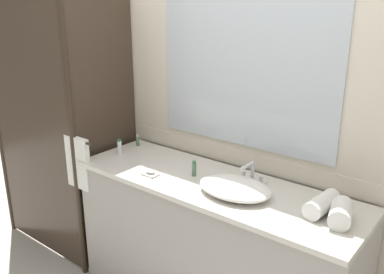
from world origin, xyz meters
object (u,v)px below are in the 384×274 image
(rolled_towel_near_edge, at_px, (341,213))
(rolled_towel_middle, at_px, (322,204))
(faucet, at_px, (251,176))
(amenity_bottle_conditioner, at_px, (138,141))
(amenity_bottle_shampoo, at_px, (119,147))
(amenity_bottle_body_wash, at_px, (194,169))
(soap_dish, at_px, (150,173))
(sink_basin, at_px, (235,188))

(rolled_towel_near_edge, relative_size, rolled_towel_middle, 0.81)
(rolled_towel_near_edge, bearing_deg, faucet, 167.33)
(amenity_bottle_conditioner, relative_size, rolled_towel_middle, 0.36)
(faucet, relative_size, amenity_bottle_shampoo, 1.65)
(amenity_bottle_body_wash, bearing_deg, faucet, 20.47)
(soap_dish, relative_size, rolled_towel_middle, 0.43)
(rolled_towel_near_edge, bearing_deg, amenity_bottle_body_wash, 179.65)
(rolled_towel_middle, bearing_deg, amenity_bottle_shampoo, -178.14)
(amenity_bottle_conditioner, bearing_deg, amenity_bottle_shampoo, -85.57)
(amenity_bottle_shampoo, bearing_deg, sink_basin, -2.41)
(amenity_bottle_body_wash, bearing_deg, amenity_bottle_conditioner, 165.06)
(amenity_bottle_body_wash, relative_size, rolled_towel_near_edge, 0.51)
(amenity_bottle_shampoo, distance_m, amenity_bottle_conditioner, 0.19)
(faucet, bearing_deg, amenity_bottle_shampoo, -172.06)
(faucet, height_order, rolled_towel_middle, faucet)
(rolled_towel_middle, bearing_deg, rolled_towel_near_edge, -19.34)
(rolled_towel_near_edge, bearing_deg, soap_dish, -172.23)
(sink_basin, distance_m, rolled_towel_middle, 0.47)
(sink_basin, relative_size, rolled_towel_middle, 1.84)
(sink_basin, height_order, amenity_bottle_shampoo, amenity_bottle_shampoo)
(amenity_bottle_conditioner, bearing_deg, faucet, -3.14)
(faucet, height_order, amenity_bottle_shampoo, faucet)
(amenity_bottle_shampoo, relative_size, amenity_bottle_body_wash, 1.07)
(amenity_bottle_conditioner, bearing_deg, sink_basin, -13.15)
(amenity_bottle_conditioner, distance_m, amenity_bottle_body_wash, 0.69)
(amenity_bottle_body_wash, xyz_separation_m, rolled_towel_middle, (0.79, 0.03, 0.00))
(soap_dish, relative_size, rolled_towel_near_edge, 0.53)
(sink_basin, height_order, rolled_towel_near_edge, rolled_towel_near_edge)
(soap_dish, height_order, amenity_bottle_shampoo, amenity_bottle_shampoo)
(faucet, relative_size, rolled_towel_middle, 0.73)
(amenity_bottle_conditioner, relative_size, rolled_towel_near_edge, 0.44)
(faucet, distance_m, amenity_bottle_shampoo, 0.99)
(amenity_bottle_shampoo, xyz_separation_m, amenity_bottle_body_wash, (0.65, 0.01, -0.00))
(amenity_bottle_body_wash, height_order, rolled_towel_near_edge, rolled_towel_near_edge)
(amenity_bottle_shampoo, bearing_deg, faucet, 7.94)
(faucet, distance_m, amenity_bottle_conditioner, 1.00)
(faucet, bearing_deg, amenity_bottle_body_wash, -159.53)
(amenity_bottle_shampoo, xyz_separation_m, rolled_towel_near_edge, (1.55, 0.01, 0.00))
(sink_basin, xyz_separation_m, soap_dish, (-0.55, -0.10, -0.02))
(amenity_bottle_body_wash, bearing_deg, soap_dish, -143.93)
(amenity_bottle_shampoo, relative_size, rolled_towel_middle, 0.45)
(faucet, bearing_deg, amenity_bottle_conditioner, 176.86)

